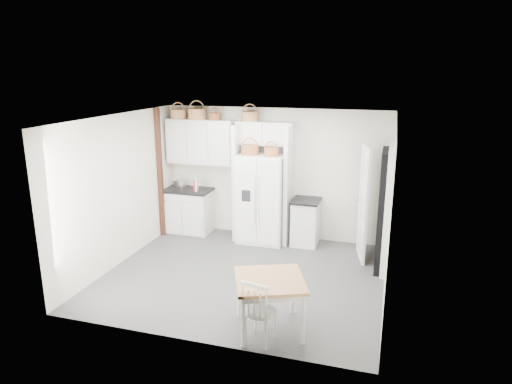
% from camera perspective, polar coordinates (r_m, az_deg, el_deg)
% --- Properties ---
extents(floor, '(4.50, 4.50, 0.00)m').
position_cam_1_polar(floor, '(7.74, -1.53, -10.33)').
color(floor, '#333334').
rests_on(floor, ground).
extents(ceiling, '(4.50, 4.50, 0.00)m').
position_cam_1_polar(ceiling, '(7.02, -1.68, 9.19)').
color(ceiling, white).
rests_on(ceiling, wall_back).
extents(wall_back, '(4.50, 0.00, 4.50)m').
position_cam_1_polar(wall_back, '(9.13, 2.32, 2.32)').
color(wall_back, beige).
rests_on(wall_back, floor).
extents(wall_left, '(0.00, 4.00, 4.00)m').
position_cam_1_polar(wall_left, '(8.23, -16.65, 0.25)').
color(wall_left, beige).
rests_on(wall_left, floor).
extents(wall_right, '(0.00, 4.00, 4.00)m').
position_cam_1_polar(wall_right, '(6.93, 16.37, -2.50)').
color(wall_right, beige).
rests_on(wall_right, floor).
extents(refrigerator, '(0.90, 0.73, 1.74)m').
position_cam_1_polar(refrigerator, '(8.93, 0.78, -0.80)').
color(refrigerator, white).
rests_on(refrigerator, floor).
extents(base_cab_left, '(0.95, 0.60, 0.88)m').
position_cam_1_polar(base_cab_left, '(9.67, -8.43, -2.38)').
color(base_cab_left, silver).
rests_on(base_cab_left, floor).
extents(base_cab_right, '(0.49, 0.58, 0.86)m').
position_cam_1_polar(base_cab_right, '(8.94, 6.22, -3.85)').
color(base_cab_right, silver).
rests_on(base_cab_right, floor).
extents(dining_table, '(1.13, 1.13, 0.72)m').
position_cam_1_polar(dining_table, '(6.12, 1.71, -13.85)').
color(dining_table, olive).
rests_on(dining_table, floor).
extents(windsor_chair, '(0.47, 0.44, 0.82)m').
position_cam_1_polar(windsor_chair, '(5.86, 0.57, -14.75)').
color(windsor_chair, silver).
rests_on(windsor_chair, floor).
extents(counter_left, '(0.99, 0.64, 0.04)m').
position_cam_1_polar(counter_left, '(9.54, -8.54, 0.25)').
color(counter_left, black).
rests_on(counter_left, base_cab_left).
extents(counter_right, '(0.53, 0.62, 0.04)m').
position_cam_1_polar(counter_right, '(8.81, 6.30, -1.09)').
color(counter_right, black).
rests_on(counter_right, base_cab_right).
extents(toaster, '(0.25, 0.15, 0.16)m').
position_cam_1_polar(toaster, '(9.60, -9.53, 0.93)').
color(toaster, silver).
rests_on(toaster, counter_left).
extents(cookbook_red, '(0.07, 0.14, 0.21)m').
position_cam_1_polar(cookbook_red, '(9.36, -7.70, 0.79)').
color(cookbook_red, '#AA1A23').
rests_on(cookbook_red, counter_left).
extents(cookbook_cream, '(0.08, 0.17, 0.26)m').
position_cam_1_polar(cookbook_cream, '(9.33, -7.44, 0.90)').
color(cookbook_cream, beige).
rests_on(cookbook_cream, counter_left).
extents(basket_upper_a, '(0.32, 0.32, 0.18)m').
position_cam_1_polar(basket_upper_a, '(9.47, -9.68, 9.59)').
color(basket_upper_a, '#9B582A').
rests_on(basket_upper_a, upper_cabinet).
extents(basket_upper_b, '(0.36, 0.36, 0.21)m').
position_cam_1_polar(basket_upper_b, '(9.30, -7.39, 9.66)').
color(basket_upper_b, '#9B582A').
rests_on(basket_upper_b, upper_cabinet).
extents(basket_upper_c, '(0.23, 0.23, 0.14)m').
position_cam_1_polar(basket_upper_c, '(9.15, -5.18, 9.40)').
color(basket_upper_c, brown).
rests_on(basket_upper_c, upper_cabinet).
extents(basket_bridge_a, '(0.33, 0.33, 0.18)m').
position_cam_1_polar(basket_bridge_a, '(8.91, -0.77, 9.45)').
color(basket_bridge_a, '#9B582A').
rests_on(basket_bridge_a, bridge_cabinet).
extents(basket_fridge_a, '(0.33, 0.33, 0.18)m').
position_cam_1_polar(basket_fridge_a, '(8.68, -0.77, 5.25)').
color(basket_fridge_a, brown).
rests_on(basket_fridge_a, refrigerator).
extents(basket_fridge_b, '(0.28, 0.28, 0.15)m').
position_cam_1_polar(basket_fridge_b, '(8.57, 1.93, 5.02)').
color(basket_fridge_b, brown).
rests_on(basket_fridge_b, refrigerator).
extents(upper_cabinet, '(1.40, 0.34, 0.90)m').
position_cam_1_polar(upper_cabinet, '(9.34, -6.90, 6.26)').
color(upper_cabinet, silver).
rests_on(upper_cabinet, wall_back).
extents(bridge_cabinet, '(1.12, 0.34, 0.45)m').
position_cam_1_polar(bridge_cabinet, '(8.86, 1.16, 7.36)').
color(bridge_cabinet, silver).
rests_on(bridge_cabinet, wall_back).
extents(fridge_panel_left, '(0.08, 0.60, 2.30)m').
position_cam_1_polar(fridge_panel_left, '(9.07, -2.20, 1.26)').
color(fridge_panel_left, silver).
rests_on(fridge_panel_left, floor).
extents(fridge_panel_right, '(0.08, 0.60, 2.30)m').
position_cam_1_polar(fridge_panel_right, '(8.80, 4.10, 0.80)').
color(fridge_panel_right, silver).
rests_on(fridge_panel_right, floor).
extents(trim_post, '(0.09, 0.09, 2.60)m').
position_cam_1_polar(trim_post, '(9.33, -11.91, 2.28)').
color(trim_post, '#401810').
rests_on(trim_post, floor).
extents(doorway_void, '(0.18, 0.85, 2.05)m').
position_cam_1_polar(doorway_void, '(7.97, 15.68, -2.23)').
color(doorway_void, black).
rests_on(doorway_void, floor).
extents(door_slab, '(0.21, 0.79, 2.05)m').
position_cam_1_polar(door_slab, '(8.30, 13.27, -1.37)').
color(door_slab, white).
rests_on(door_slab, floor).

